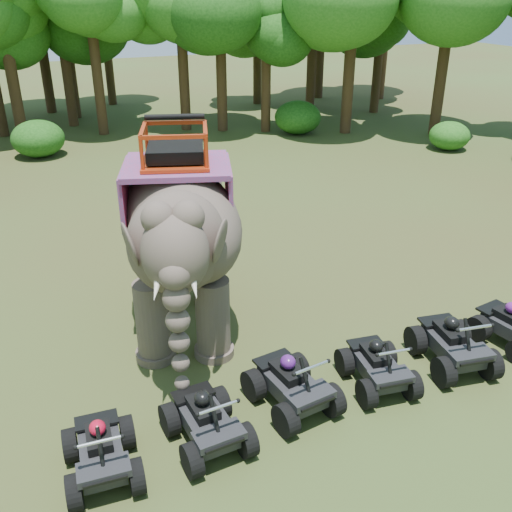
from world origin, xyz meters
The scene contains 23 objects.
ground centered at (0.00, 0.00, 0.00)m, with size 110.00×110.00×0.00m, color #47381E.
elephant centered at (-1.46, 1.98, 2.39)m, with size 2.51×5.70×4.78m, color brown, non-canonical shape.
atv_0 centered at (-4.01, -1.80, 0.60)m, with size 1.18×1.62×1.20m, color black, non-canonical shape.
atv_1 centered at (-2.22, -1.80, 0.62)m, with size 1.22×1.67×1.24m, color black, non-canonical shape.
atv_2 centered at (-0.42, -1.51, 0.65)m, with size 1.27×1.74×1.29m, color black, non-canonical shape.
atv_3 centered at (1.42, -1.62, 0.60)m, with size 1.17×1.61×1.19m, color black, non-canonical shape.
atv_4 centered at (3.25, -1.66, 0.66)m, with size 1.30×1.78×1.32m, color black, non-canonical shape.
tree_0 centered at (0.00, 21.80, 3.68)m, with size 5.15×5.15×7.36m, color #195114, non-canonical shape.
tree_1 centered at (4.36, 21.12, 4.04)m, with size 5.65×5.65×8.08m, color #195114, non-canonical shape.
tree_2 centered at (8.17, 18.97, 3.44)m, with size 4.81×4.81×6.88m, color #195114, non-canonical shape.
tree_3 centered at (12.00, 17.04, 4.65)m, with size 6.51×6.51×9.30m, color #195114, non-canonical shape.
tree_4 centered at (16.12, 14.85, 4.37)m, with size 6.12×6.12×8.74m, color #195114, non-canonical shape.
tree_28 centered at (-4.03, 22.24, 4.43)m, with size 6.21×6.21×8.87m, color #195114, non-canonical shape.
tree_30 centered at (6.12, 20.10, 4.09)m, with size 5.73×5.73×8.19m, color #195114, non-canonical shape.
tree_31 centered at (15.60, 26.64, 5.49)m, with size 7.69×7.69×10.98m, color #195114, non-canonical shape.
tree_32 centered at (1.95, 29.87, 4.00)m, with size 5.60×5.60×8.00m, color #195114, non-canonical shape.
tree_34 centered at (13.74, 24.33, 4.57)m, with size 6.40×6.40×9.14m, color #195114, non-canonical shape.
tree_35 centered at (-2.01, 28.75, 4.74)m, with size 6.64×6.64×9.49m, color #195114, non-canonical shape.
tree_37 centered at (19.32, 24.64, 5.38)m, with size 7.53×7.53×10.76m, color #195114, non-canonical shape.
tree_38 centered at (10.83, 26.31, 3.63)m, with size 5.08×5.08×7.26m, color #195114, non-canonical shape.
tree_39 centered at (16.39, 20.89, 3.83)m, with size 5.36×5.36×7.66m, color #195114, non-canonical shape.
tree_40 centered at (-1.21, 24.50, 3.97)m, with size 5.56×5.56×7.94m, color #195114, non-canonical shape.
tree_41 centered at (-0.81, 26.60, 5.27)m, with size 7.37×7.37×10.53m, color #195114, non-canonical shape.
Camera 1 is at (-4.43, -9.14, 7.32)m, focal length 40.00 mm.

